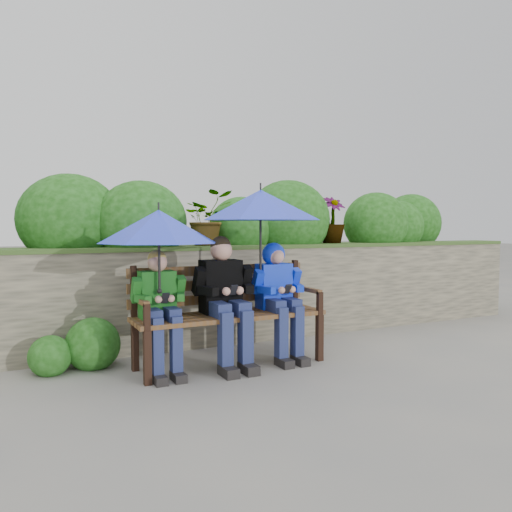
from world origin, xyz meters
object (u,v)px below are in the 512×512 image
boy_left (160,304)px  boy_middle (225,294)px  boy_right (278,289)px  park_bench (227,307)px  umbrella_right (261,205)px  umbrella_left (159,226)px

boy_left → boy_middle: 0.58m
boy_middle → boy_right: size_ratio=1.06×
park_bench → umbrella_right: umbrella_right is taller
boy_left → boy_middle: boy_middle is taller
umbrella_right → boy_right: bearing=-6.8°
umbrella_right → boy_left: bearing=-178.3°
park_bench → boy_middle: 0.16m
park_bench → boy_left: 0.64m
park_bench → umbrella_left: 0.97m
boy_middle → umbrella_left: bearing=-177.7°
park_bench → umbrella_right: 0.97m
umbrella_left → umbrella_right: 0.98m
boy_left → umbrella_right: bearing=1.7°
umbrella_left → park_bench: bearing=9.3°
umbrella_right → umbrella_left: bearing=-176.2°
park_bench → boy_right: boy_right is taller
boy_left → umbrella_left: umbrella_left is taller
boy_right → umbrella_right: 0.80m
boy_middle → boy_right: 0.54m
umbrella_left → umbrella_right: umbrella_right is taller
boy_middle → boy_right: (0.54, 0.02, 0.01)m
boy_middle → umbrella_left: 0.84m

